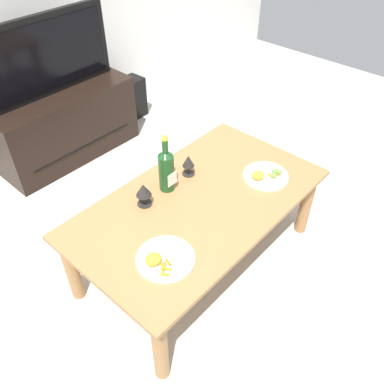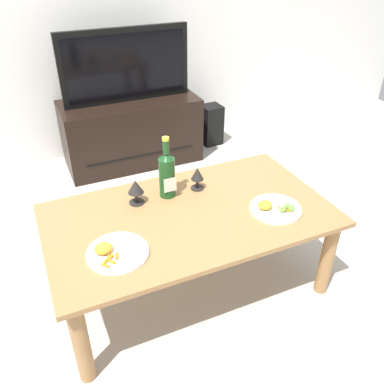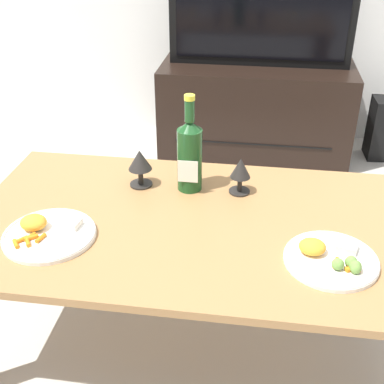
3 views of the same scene
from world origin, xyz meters
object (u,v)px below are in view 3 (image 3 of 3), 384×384
floor_speaker (384,129)px  dinner_plate_right (331,258)px  tv_stand (255,110)px  wine_bottle (190,153)px  dining_table (193,239)px  goblet_right (240,170)px  tv_screen (261,15)px  goblet_left (140,162)px  dinner_plate_left (48,233)px

floor_speaker → dinner_plate_right: dinner_plate_right is taller
tv_stand → wine_bottle: (-0.19, -1.32, 0.35)m
dining_table → goblet_right: size_ratio=11.02×
dining_table → tv_screen: (0.15, 1.51, 0.39)m
goblet_left → tv_screen: bearing=75.0°
goblet_left → dinner_plate_left: size_ratio=0.49×
wine_bottle → goblet_right: wine_bottle is taller
dining_table → dinner_plate_left: (-0.41, -0.14, 0.08)m
goblet_right → dinner_plate_right: size_ratio=0.49×
goblet_left → dinner_plate_right: size_ratio=0.51×
dining_table → tv_stand: size_ratio=1.29×
goblet_left → dining_table: bearing=-42.9°
dining_table → goblet_right: goblet_right is taller
tv_stand → goblet_left: goblet_left is taller
tv_screen → floor_speaker: tv_screen is taller
dining_table → goblet_left: bearing=137.1°
floor_speaker → dinner_plate_left: size_ratio=1.32×
dining_table → goblet_left: goblet_left is taller
dining_table → tv_stand: tv_stand is taller
tv_stand → goblet_right: bearing=-90.7°
tv_stand → wine_bottle: size_ratio=3.26×
goblet_right → dinner_plate_left: 0.64m
goblet_left → wine_bottle: bearing=0.8°
dining_table → floor_speaker: (0.90, 1.56, -0.23)m
dinner_plate_right → floor_speaker: bearing=73.7°
tv_screen → goblet_right: size_ratio=7.86×
wine_bottle → goblet_right: (0.17, -0.00, -0.05)m
tv_stand → floor_speaker: size_ratio=3.03×
dinner_plate_left → goblet_right: bearing=32.2°
wine_bottle → goblet_right: bearing=-0.8°
wine_bottle → dining_table: bearing=-78.8°
tv_screen → goblet_right: tv_screen is taller
goblet_right → dinner_plate_left: bearing=-147.8°
goblet_right → tv_stand: bearing=89.3°
goblet_left → tv_stand: bearing=75.0°
wine_bottle → dinner_plate_right: bearing=-38.2°
floor_speaker → tv_stand: bearing=-179.8°
dinner_plate_left → goblet_left: bearing=59.6°
dinner_plate_right → dining_table: bearing=159.6°
floor_speaker → goblet_right: size_ratio=2.83×
goblet_left → dinner_plate_left: bearing=-120.4°
tv_screen → wine_bottle: (-0.19, -1.32, -0.19)m
dining_table → wine_bottle: 0.29m
tv_screen → dinner_plate_right: (0.25, -1.66, -0.31)m
dining_table → tv_stand: (0.15, 1.52, -0.14)m
dining_table → tv_screen: 1.57m
dining_table → dinner_plate_left: bearing=-160.4°
wine_bottle → goblet_left: 0.17m
dining_table → dinner_plate_left: size_ratio=5.15×
goblet_right → dinner_plate_right: 0.44m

